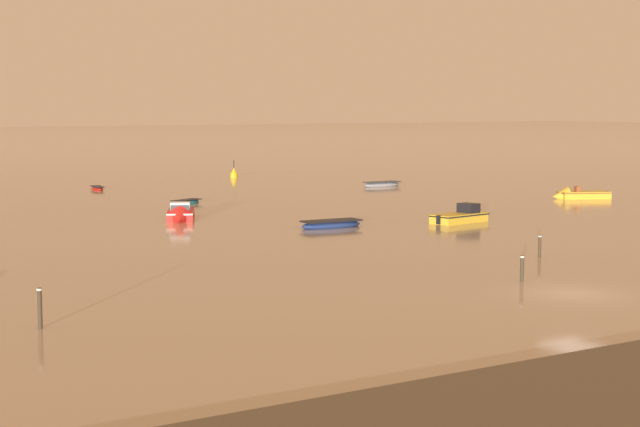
# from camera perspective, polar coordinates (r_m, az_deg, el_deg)

# --- Properties ---
(ground_plane) EXTENTS (800.00, 800.00, 0.00)m
(ground_plane) POSITION_cam_1_polar(r_m,az_deg,el_deg) (49.29, 13.84, -4.35)
(ground_plane) COLOR tan
(rowboat_moored_0) EXTENTS (1.54, 3.20, 0.48)m
(rowboat_moored_0) POSITION_cam_1_polar(r_m,az_deg,el_deg) (109.97, -12.23, 1.38)
(rowboat_moored_0) COLOR red
(rowboat_moored_0) RESTS_ON ground
(motorboat_moored_1) EXTENTS (5.70, 3.91, 1.86)m
(motorboat_moored_1) POSITION_cam_1_polar(r_m,az_deg,el_deg) (99.82, 13.98, 0.95)
(motorboat_moored_1) COLOR gold
(motorboat_moored_1) RESTS_ON ground
(rowboat_moored_1) EXTENTS (4.55, 1.61, 0.72)m
(rowboat_moored_1) POSITION_cam_1_polar(r_m,az_deg,el_deg) (111.95, 3.45, 1.61)
(rowboat_moored_1) COLOR gray
(rowboat_moored_1) RESTS_ON ground
(rowboat_moored_3) EXTENTS (4.81, 1.89, 0.75)m
(rowboat_moored_3) POSITION_cam_1_polar(r_m,az_deg,el_deg) (73.88, 0.62, -0.62)
(rowboat_moored_3) COLOR navy
(rowboat_moored_3) RESTS_ON ground
(motorboat_moored_4) EXTENTS (4.23, 5.77, 2.09)m
(motorboat_moored_4) POSITION_cam_1_polar(r_m,az_deg,el_deg) (79.35, -7.73, -0.13)
(motorboat_moored_4) COLOR red
(motorboat_moored_4) RESTS_ON ground
(rowboat_moored_4) EXTENTS (3.52, 2.50, 0.53)m
(rowboat_moored_4) POSITION_cam_1_polar(r_m,az_deg,el_deg) (92.52, -7.42, 0.63)
(rowboat_moored_4) COLOR #197084
(rowboat_moored_4) RESTS_ON ground
(motorboat_moored_6) EXTENTS (5.63, 2.75, 2.05)m
(motorboat_moored_6) POSITION_cam_1_polar(r_m,az_deg,el_deg) (78.35, 8.10, -0.22)
(motorboat_moored_6) COLOR gold
(motorboat_moored_6) RESTS_ON ground
(channel_buoy) EXTENTS (0.90, 0.90, 2.30)m
(channel_buoy) POSITION_cam_1_polar(r_m,az_deg,el_deg) (125.86, -4.79, 2.20)
(channel_buoy) COLOR gold
(channel_buoy) RESTS_ON ground
(mooring_post_near) EXTENTS (0.22, 0.22, 1.43)m
(mooring_post_near) POSITION_cam_1_polar(r_m,az_deg,el_deg) (60.53, 12.06, -1.81)
(mooring_post_near) COLOR #3F3323
(mooring_post_near) RESTS_ON ground
(mooring_post_left) EXTENTS (0.22, 0.22, 1.79)m
(mooring_post_left) POSITION_cam_1_polar(r_m,az_deg,el_deg) (41.91, -15.25, -5.13)
(mooring_post_left) COLOR #3B3323
(mooring_post_left) RESTS_ON ground
(mooring_post_right) EXTENTS (0.22, 0.22, 1.45)m
(mooring_post_right) POSITION_cam_1_polar(r_m,az_deg,el_deg) (52.06, 11.12, -3.04)
(mooring_post_right) COLOR #3B3323
(mooring_post_right) RESTS_ON ground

